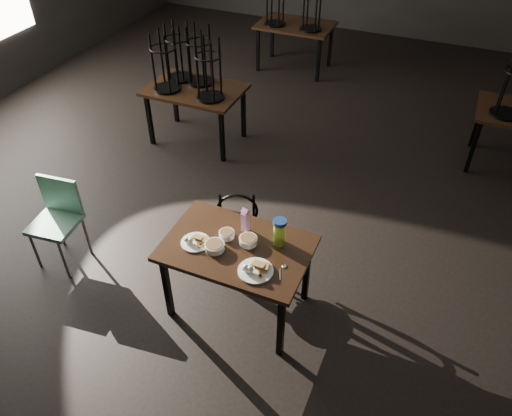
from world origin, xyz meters
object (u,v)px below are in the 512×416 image
at_px(water_bottle, 280,232).
at_px(school_chair, 57,215).
at_px(juice_carton, 246,221).
at_px(bentwood_chair, 237,231).
at_px(main_table, 237,253).

relative_size(water_bottle, school_chair, 0.28).
xyz_separation_m(juice_carton, school_chair, (-1.83, -0.28, -0.32)).
xyz_separation_m(bentwood_chair, school_chair, (-1.64, -0.49, 0.03)).
height_order(juice_carton, school_chair, juice_carton).
distance_m(main_table, school_chair, 1.84).
height_order(juice_carton, water_bottle, water_bottle).
height_order(water_bottle, school_chair, water_bottle).
xyz_separation_m(water_bottle, bentwood_chair, (-0.50, 0.24, -0.37)).
relative_size(water_bottle, bentwood_chair, 0.29).
bearing_deg(water_bottle, main_table, -150.68).
height_order(main_table, school_chair, school_chair).
xyz_separation_m(main_table, bentwood_chair, (-0.19, 0.41, -0.17)).
height_order(juice_carton, bentwood_chair, juice_carton).
relative_size(main_table, bentwood_chair, 1.41).
bearing_deg(school_chair, juice_carton, 2.49).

